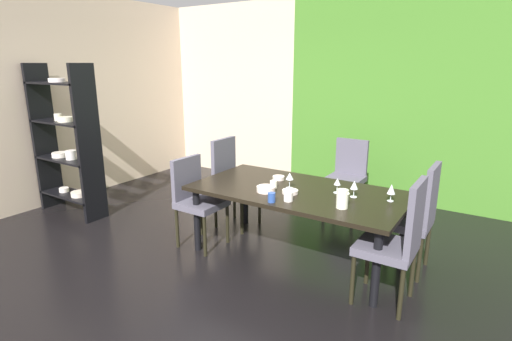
# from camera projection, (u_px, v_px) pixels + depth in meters

# --- Properties ---
(ground_plane) EXTENTS (5.89, 5.92, 0.02)m
(ground_plane) POSITION_uv_depth(u_px,v_px,m) (202.00, 260.00, 4.02)
(ground_plane) COLOR black
(back_panel_interior) EXTENTS (2.43, 0.10, 2.87)m
(back_panel_interior) POSITION_uv_depth(u_px,v_px,m) (232.00, 92.00, 6.91)
(back_panel_interior) COLOR beige
(back_panel_interior) RESTS_ON ground_plane
(garden_window_panel) EXTENTS (3.46, 0.10, 2.87)m
(garden_window_panel) POSITION_uv_depth(u_px,v_px,m) (409.00, 100.00, 5.36)
(garden_window_panel) COLOR #427926
(garden_window_panel) RESTS_ON ground_plane
(left_interior_panel) EXTENTS (0.10, 5.92, 2.87)m
(left_interior_panel) POSITION_uv_depth(u_px,v_px,m) (27.00, 101.00, 5.16)
(left_interior_panel) COLOR beige
(left_interior_panel) RESTS_ON ground_plane
(dining_table) EXTENTS (2.07, 1.09, 0.71)m
(dining_table) POSITION_uv_depth(u_px,v_px,m) (298.00, 196.00, 3.93)
(dining_table) COLOR black
(dining_table) RESTS_ON ground_plane
(chair_left_far) EXTENTS (0.45, 0.44, 1.05)m
(chair_left_far) POSITION_uv_depth(u_px,v_px,m) (232.00, 179.00, 4.77)
(chair_left_far) COLOR #53505E
(chair_left_far) RESTS_ON ground_plane
(chair_head_far) EXTENTS (0.44, 0.44, 0.97)m
(chair_head_far) POSITION_uv_depth(u_px,v_px,m) (347.00, 173.00, 5.13)
(chair_head_far) COLOR #53505E
(chair_head_far) RESTS_ON ground_plane
(chair_left_near) EXTENTS (0.45, 0.44, 0.95)m
(chair_left_near) POSITION_uv_depth(u_px,v_px,m) (196.00, 196.00, 4.24)
(chair_left_near) COLOR #53505E
(chair_left_near) RESTS_ON ground_plane
(chair_right_far) EXTENTS (0.44, 0.44, 1.04)m
(chair_right_far) POSITION_uv_depth(u_px,v_px,m) (416.00, 213.00, 3.66)
(chair_right_far) COLOR #53505E
(chair_right_far) RESTS_ON ground_plane
(chair_right_near) EXTENTS (0.44, 0.44, 1.06)m
(chair_right_near) POSITION_uv_depth(u_px,v_px,m) (398.00, 238.00, 3.13)
(chair_right_near) COLOR #53505E
(chair_right_near) RESTS_ON ground_plane
(display_shelf) EXTENTS (1.01, 0.32, 1.91)m
(display_shelf) POSITION_uv_depth(u_px,v_px,m) (66.00, 142.00, 5.05)
(display_shelf) COLOR black
(display_shelf) RESTS_ON ground_plane
(wine_glass_left) EXTENTS (0.08, 0.08, 0.16)m
(wine_glass_left) POSITION_uv_depth(u_px,v_px,m) (290.00, 177.00, 3.93)
(wine_glass_left) COLOR silver
(wine_glass_left) RESTS_ON dining_table
(wine_glass_north) EXTENTS (0.07, 0.07, 0.16)m
(wine_glass_north) POSITION_uv_depth(u_px,v_px,m) (354.00, 185.00, 3.66)
(wine_glass_north) COLOR silver
(wine_glass_north) RESTS_ON dining_table
(wine_glass_rear) EXTENTS (0.07, 0.07, 0.16)m
(wine_glass_rear) POSITION_uv_depth(u_px,v_px,m) (391.00, 189.00, 3.56)
(wine_glass_rear) COLOR silver
(wine_glass_rear) RESTS_ON dining_table
(wine_glass_near_shelf) EXTENTS (0.07, 0.07, 0.14)m
(wine_glass_near_shelf) POSITION_uv_depth(u_px,v_px,m) (337.00, 182.00, 3.79)
(wine_glass_near_shelf) COLOR silver
(wine_glass_near_shelf) RESTS_ON dining_table
(serving_bowl_near_window) EXTENTS (0.15, 0.15, 0.04)m
(serving_bowl_near_window) POSITION_uv_depth(u_px,v_px,m) (290.00, 192.00, 3.79)
(serving_bowl_near_window) COLOR beige
(serving_bowl_near_window) RESTS_ON dining_table
(serving_bowl_front) EXTENTS (0.13, 0.13, 0.04)m
(serving_bowl_front) POSITION_uv_depth(u_px,v_px,m) (279.00, 178.00, 4.24)
(serving_bowl_front) COLOR beige
(serving_bowl_front) RESTS_ON dining_table
(serving_bowl_east) EXTENTS (0.18, 0.18, 0.05)m
(serving_bowl_east) POSITION_uv_depth(u_px,v_px,m) (266.00, 189.00, 3.84)
(serving_bowl_east) COLOR #F2DACA
(serving_bowl_east) RESTS_ON dining_table
(cup_center) EXTENTS (0.08, 0.08, 0.08)m
(cup_center) POSITION_uv_depth(u_px,v_px,m) (288.00, 197.00, 3.58)
(cup_center) COLOR white
(cup_center) RESTS_ON dining_table
(cup_south) EXTENTS (0.07, 0.07, 0.09)m
(cup_south) POSITION_uv_depth(u_px,v_px,m) (272.00, 197.00, 3.55)
(cup_south) COLOR #284997
(cup_south) RESTS_ON dining_table
(cup_corner) EXTENTS (0.07, 0.07, 0.08)m
(cup_corner) POSITION_uv_depth(u_px,v_px,m) (273.00, 184.00, 3.95)
(cup_corner) COLOR #EEE7C9
(cup_corner) RESTS_ON dining_table
(pitcher_west) EXTENTS (0.11, 0.10, 0.16)m
(pitcher_west) POSITION_uv_depth(u_px,v_px,m) (342.00, 199.00, 3.39)
(pitcher_west) COLOR #E9F0CD
(pitcher_west) RESTS_ON dining_table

